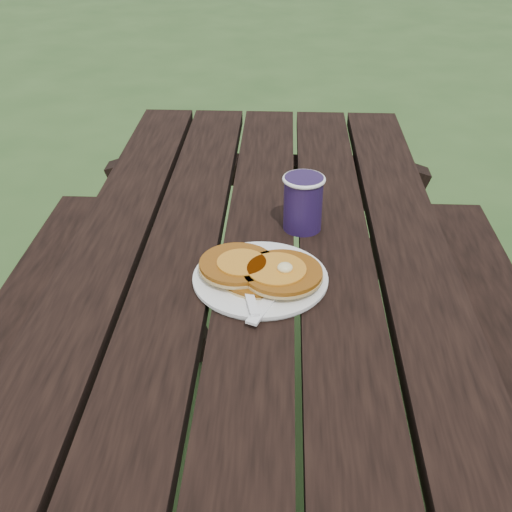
{
  "coord_description": "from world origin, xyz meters",
  "views": [
    {
      "loc": [
        0.05,
        -0.96,
        1.4
      ],
      "look_at": [
        0.0,
        -0.0,
        0.8
      ],
      "focal_mm": 45.0,
      "sensor_mm": 36.0,
      "label": 1
    }
  ],
  "objects_px": {
    "plate": "(260,279)",
    "pancake_stack": "(261,271)",
    "coffee_cup": "(303,200)",
    "picnic_table": "(256,427)"
  },
  "relations": [
    {
      "from": "pancake_stack",
      "to": "coffee_cup",
      "type": "xyz_separation_m",
      "value": [
        0.08,
        0.2,
        0.04
      ]
    },
    {
      "from": "plate",
      "to": "pancake_stack",
      "type": "xyz_separation_m",
      "value": [
        0.0,
        -0.0,
        0.02
      ]
    },
    {
      "from": "picnic_table",
      "to": "plate",
      "type": "height_order",
      "value": "plate"
    },
    {
      "from": "pancake_stack",
      "to": "picnic_table",
      "type": "bearing_deg",
      "value": 137.08
    },
    {
      "from": "picnic_table",
      "to": "plate",
      "type": "distance_m",
      "value": 0.39
    },
    {
      "from": "plate",
      "to": "pancake_stack",
      "type": "distance_m",
      "value": 0.02
    },
    {
      "from": "pancake_stack",
      "to": "coffee_cup",
      "type": "bearing_deg",
      "value": 69.17
    },
    {
      "from": "pancake_stack",
      "to": "coffee_cup",
      "type": "distance_m",
      "value": 0.22
    },
    {
      "from": "plate",
      "to": "picnic_table",
      "type": "bearing_deg",
      "value": 143.14
    },
    {
      "from": "plate",
      "to": "coffee_cup",
      "type": "height_order",
      "value": "coffee_cup"
    }
  ]
}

